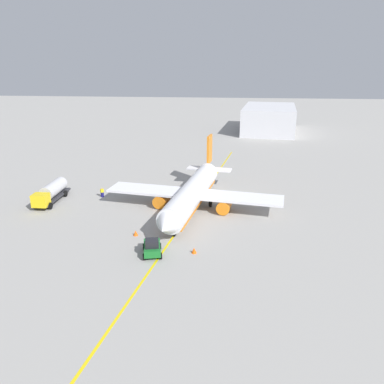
{
  "coord_description": "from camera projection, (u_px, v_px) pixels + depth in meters",
  "views": [
    {
      "loc": [
        55.34,
        5.65,
        22.44
      ],
      "look_at": [
        0.0,
        0.0,
        3.0
      ],
      "focal_mm": 34.87,
      "sensor_mm": 36.0,
      "label": 1
    }
  ],
  "objects": [
    {
      "name": "refueling_worker",
      "position": [
        102.0,
        192.0,
        65.3
      ],
      "size": [
        0.63,
        0.62,
        1.71
      ],
      "color": "navy",
      "rests_on": "ground"
    },
    {
      "name": "ground_plane",
      "position": [
        192.0,
        210.0,
        59.92
      ],
      "size": [
        400.0,
        400.0,
        0.0
      ],
      "primitive_type": "plane",
      "color": "#9E9B96"
    },
    {
      "name": "safety_cone_nose",
      "position": [
        194.0,
        250.0,
        46.18
      ],
      "size": [
        0.66,
        0.66,
        0.73
      ],
      "primitive_type": "cone",
      "color": "#F2590F",
      "rests_on": "ground"
    },
    {
      "name": "fuel_tanker",
      "position": [
        51.0,
        192.0,
        62.8
      ],
      "size": [
        9.74,
        2.93,
        3.15
      ],
      "color": "#2D2D33",
      "rests_on": "ground"
    },
    {
      "name": "pushback_tug",
      "position": [
        152.0,
        247.0,
        45.61
      ],
      "size": [
        3.96,
        3.0,
        2.2
      ],
      "color": "#196B28",
      "rests_on": "ground"
    },
    {
      "name": "safety_cone_wingtip",
      "position": [
        136.0,
        233.0,
        50.88
      ],
      "size": [
        0.66,
        0.66,
        0.73
      ],
      "primitive_type": "cone",
      "color": "#F2590F",
      "rests_on": "ground"
    },
    {
      "name": "distant_hangar",
      "position": [
        269.0,
        119.0,
        126.66
      ],
      "size": [
        30.68,
        20.11,
        8.41
      ],
      "color": "silver",
      "rests_on": "ground"
    },
    {
      "name": "airplane",
      "position": [
        193.0,
        193.0,
        59.49
      ],
      "size": [
        30.83,
        28.82,
        9.67
      ],
      "color": "white",
      "rests_on": "ground"
    },
    {
      "name": "taxi_line_marking",
      "position": [
        192.0,
        210.0,
        59.91
      ],
      "size": [
        82.63,
        12.92,
        0.01
      ],
      "primitive_type": "cube",
      "rotation": [
        0.0,
        0.0,
        -0.15
      ],
      "color": "yellow",
      "rests_on": "ground"
    }
  ]
}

